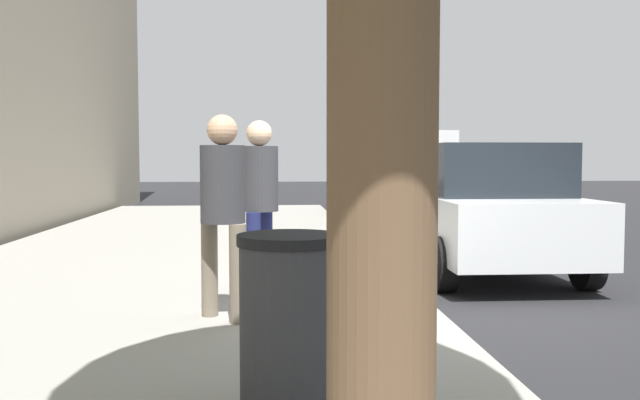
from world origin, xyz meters
The scene contains 8 objects.
ground_plane centered at (0.00, 0.00, 0.00)m, with size 80.00×80.00×0.00m, color #232326.
sidewalk_slab centered at (0.00, 3.00, 0.07)m, with size 28.00×6.00×0.15m, color gray.
parking_meter centered at (0.25, 0.68, 1.17)m, with size 0.36×0.12×1.41m.
pedestrian_at_meter centered at (0.33, 1.70, 1.24)m, with size 0.53×0.40×1.83m.
pedestrian_bystander centered at (-0.88, 2.00, 1.23)m, with size 0.44×0.42×1.81m.
parked_sedan_near centered at (2.32, -1.35, 0.89)m, with size 4.41×1.99×1.77m.
parked_van_far centered at (9.89, -1.35, 1.26)m, with size 5.28×2.28×2.18m.
trash_bin centered at (-3.18, 1.49, 0.66)m, with size 0.59×0.59×1.01m.
Camera 1 is at (-6.91, 1.61, 1.58)m, focal length 38.27 mm.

